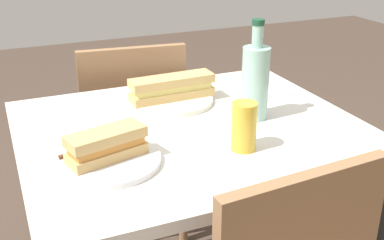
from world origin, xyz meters
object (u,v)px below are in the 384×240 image
Objects in this scene: dining_table at (192,172)px; beer_glass at (244,126)px; plate_far at (108,161)px; plate_near at (172,100)px; baguette_sandwich_far at (106,145)px; knife_far at (91,149)px; water_bottle at (255,81)px; chair_far at (132,132)px; knife_near at (162,92)px; baguette_sandwich_near at (172,87)px.

dining_table is 0.27m from beer_glass.
plate_near is at bearing 47.99° from plate_far.
baguette_sandwich_far is 0.07m from knife_far.
chair_far is at bearing 108.15° from water_bottle.
beer_glass is (0.06, -0.17, 0.20)m from dining_table.
water_bottle is at bearing -2.31° from dining_table.
knife_near is (0.00, 0.24, 0.16)m from dining_table.
baguette_sandwich_far is 0.33m from beer_glass.
knife_far is at bearing 163.20° from beer_glass.
water_bottle is at bearing -71.85° from chair_far.
water_bottle is at bearing -49.11° from plate_near.
chair_far reaches higher than knife_near.
plate_far is at bearing -125.84° from knife_near.
baguette_sandwich_near is 1.43× the size of knife_near.
dining_table is 0.27m from baguette_sandwich_near.
plate_far is at bearing -132.01° from baguette_sandwich_near.
baguette_sandwich_near and baguette_sandwich_far have the same top height.
baguette_sandwich_near is 0.41m from baguette_sandwich_far.
plate_far is at bearing -63.76° from knife_far.
knife_near is 0.42m from beer_glass.
knife_far is at bearing -139.82° from baguette_sandwich_near.
baguette_sandwich_far is at bearing -63.76° from knife_far.
baguette_sandwich_near is 0.39m from knife_far.
beer_glass reaches higher than plate_near.
water_bottle reaches higher than baguette_sandwich_near.
chair_far reaches higher than baguette_sandwich_far.
knife_near is at bearing 54.16° from baguette_sandwich_far.
chair_far reaches higher than dining_table.
baguette_sandwich_near is at bearing 85.53° from dining_table.
baguette_sandwich_near reaches higher than knife_far.
beer_glass is (0.32, -0.05, 0.05)m from plate_far.
dining_table is 0.31m from water_bottle.
water_bottle is at bearing -49.11° from baguette_sandwich_near.
baguette_sandwich_near is at bearing 47.99° from plate_far.
plate_far is (-0.27, -0.30, -0.04)m from baguette_sandwich_near.
plate_near reaches higher than dining_table.
plate_near is 0.37m from beer_glass.
beer_glass is at bearing -82.27° from baguette_sandwich_near.
water_bottle reaches higher than plate_near.
plate_far is 1.28× the size of baguette_sandwich_far.
plate_far is 0.04m from baguette_sandwich_far.
knife_far reaches higher than plate_far.
plate_near is at bearing 47.99° from baguette_sandwich_far.
knife_near is 0.45m from plate_far.
chair_far is at bearing 70.34° from baguette_sandwich_far.
baguette_sandwich_near is 0.07m from knife_near.
dining_table is at bearing -94.47° from plate_near.
beer_glass is at bearing -9.44° from baguette_sandwich_far.
plate_near is at bearing 85.53° from dining_table.
water_bottle reaches higher than dining_table.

